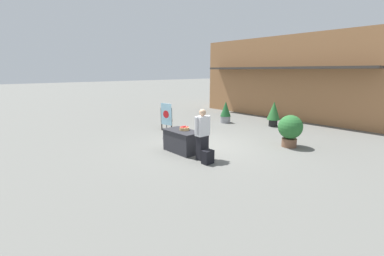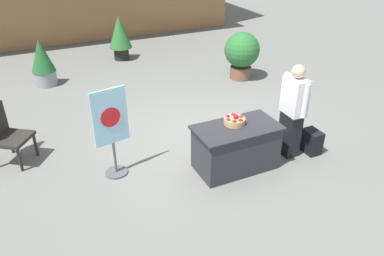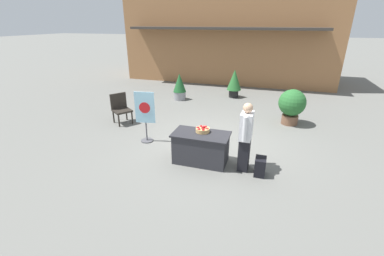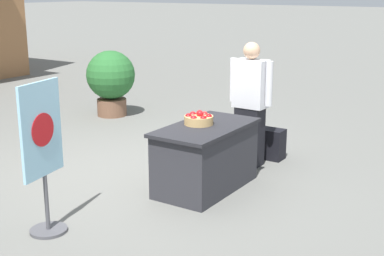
{
  "view_description": "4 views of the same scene",
  "coord_description": "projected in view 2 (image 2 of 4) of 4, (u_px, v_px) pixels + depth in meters",
  "views": [
    {
      "loc": [
        6.71,
        -6.51,
        2.78
      ],
      "look_at": [
        0.57,
        -1.06,
        0.94
      ],
      "focal_mm": 24.0,
      "sensor_mm": 36.0,
      "label": 1
    },
    {
      "loc": [
        -2.78,
        -5.38,
        3.6
      ],
      "look_at": [
        -0.5,
        -0.52,
        0.6
      ],
      "focal_mm": 35.0,
      "sensor_mm": 36.0,
      "label": 2
    },
    {
      "loc": [
        1.53,
        -6.47,
        3.24
      ],
      "look_at": [
        -0.25,
        -0.86,
        0.79
      ],
      "focal_mm": 24.0,
      "sensor_mm": 36.0,
      "label": 3
    },
    {
      "loc": [
        -5.01,
        -4.15,
        2.3
      ],
      "look_at": [
        0.57,
        -0.51,
        0.54
      ],
      "focal_mm": 50.0,
      "sensor_mm": 36.0,
      "label": 4
    }
  ],
  "objects": [
    {
      "name": "potted_plant_far_left",
      "position": [
        42.0,
        62.0,
        9.02
      ],
      "size": [
        0.57,
        0.57,
        1.16
      ],
      "color": "gray",
      "rests_on": "ground_plane"
    },
    {
      "name": "poster_board",
      "position": [
        112.0,
        130.0,
        5.68
      ],
      "size": [
        0.56,
        0.36,
        1.47
      ],
      "rotation": [
        0.0,
        0.0,
        -1.39
      ],
      "color": "#4C4C51",
      "rests_on": "ground_plane"
    },
    {
      "name": "potted_plant_near_left",
      "position": [
        242.0,
        52.0,
        9.37
      ],
      "size": [
        0.88,
        0.88,
        1.19
      ],
      "color": "brown",
      "rests_on": "ground_plane"
    },
    {
      "name": "patio_chair",
      "position": [
        4.0,
        133.0,
        6.11
      ],
      "size": [
        0.77,
        0.77,
        1.0
      ],
      "rotation": [
        0.0,
        0.0,
        5.67
      ],
      "color": "#28231E",
      "rests_on": "ground_plane"
    },
    {
      "name": "apple_basket",
      "position": [
        235.0,
        120.0,
        5.9
      ],
      "size": [
        0.34,
        0.34,
        0.16
      ],
      "color": "tan",
      "rests_on": "display_table"
    },
    {
      "name": "display_table",
      "position": [
        236.0,
        147.0,
        6.03
      ],
      "size": [
        1.36,
        0.74,
        0.76
      ],
      "color": "#2D2D33",
      "rests_on": "ground_plane"
    },
    {
      "name": "potted_plant_far_right",
      "position": [
        120.0,
        35.0,
        10.66
      ],
      "size": [
        0.65,
        0.65,
        1.27
      ],
      "color": "black",
      "rests_on": "ground_plane"
    },
    {
      "name": "backpack",
      "position": [
        311.0,
        142.0,
        6.52
      ],
      "size": [
        0.24,
        0.34,
        0.42
      ],
      "color": "black",
      "rests_on": "ground_plane"
    },
    {
      "name": "person_visitor",
      "position": [
        293.0,
        111.0,
        6.19
      ],
      "size": [
        0.27,
        0.61,
        1.63
      ],
      "rotation": [
        0.0,
        0.0,
        3.12
      ],
      "color": "black",
      "rests_on": "ground_plane"
    },
    {
      "name": "ground_plane",
      "position": [
        204.0,
        138.0,
        7.04
      ],
      "size": [
        120.0,
        120.0,
        0.0
      ],
      "primitive_type": "plane",
      "color": "slate"
    }
  ]
}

